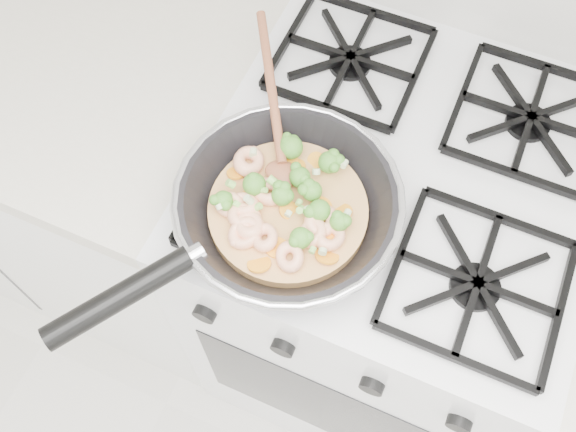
% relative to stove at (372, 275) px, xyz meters
% --- Properties ---
extents(stove, '(0.60, 0.60, 0.92)m').
position_rel_stove_xyz_m(stove, '(0.00, 0.00, 0.00)').
color(stove, white).
rests_on(stove, ground).
extents(counter_left, '(1.00, 0.60, 0.90)m').
position_rel_stove_xyz_m(counter_left, '(-0.80, 0.00, -0.01)').
color(counter_left, white).
rests_on(counter_left, ground).
extents(skillet, '(0.36, 0.57, 0.09)m').
position_rel_stove_xyz_m(skillet, '(-0.13, -0.17, 0.50)').
color(skillet, black).
rests_on(skillet, stove).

